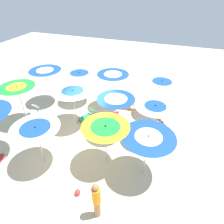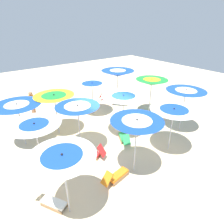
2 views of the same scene
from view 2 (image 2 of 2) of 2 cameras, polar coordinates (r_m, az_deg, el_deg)
The scene contains 21 objects.
ground at distance 10.28m, azimuth -1.29°, elevation -7.93°, with size 37.74×37.74×0.04m, color beige.
beach_umbrella_0 at distance 9.85m, azimuth -26.31°, elevation 1.05°, with size 2.18×2.18×2.25m.
beach_umbrella_1 at distance 7.82m, azimuth -21.97°, elevation -4.47°, with size 2.01×2.01×2.23m.
beach_umbrella_2 at distance 5.71m, azimuth -14.51°, elevation -13.66°, with size 1.93×1.93×2.37m.
beach_umbrella_3 at distance 10.26m, azimuth -16.78°, elevation 3.84°, with size 2.04×2.04×2.28m.
beach_umbrella_4 at distance 8.52m, azimuth -10.17°, elevation 0.70°, with size 1.94×1.94×2.37m.
beach_umbrella_5 at distance 7.14m, azimuth 7.37°, elevation -3.91°, with size 1.99×1.99×2.44m.
beach_umbrella_6 at distance 12.21m, azimuth -5.93°, elevation 7.69°, with size 2.09×2.09×2.16m.
beach_umbrella_7 at distance 9.72m, azimuth 3.43°, elevation 4.03°, with size 2.23×2.23×2.31m.
beach_umbrella_8 at distance 8.88m, azimuth 17.85°, elevation -0.23°, with size 2.11×2.11×2.21m.
beach_umbrella_9 at distance 13.63m, azimuth 1.72°, elevation 11.43°, with size 2.30×2.30×2.58m.
beach_umbrella_10 at distance 12.24m, azimuth 11.72°, elevation 8.68°, with size 1.98×1.98×2.44m.
beach_umbrella_11 at distance 10.79m, azimuth 21.04°, elevation 5.14°, with size 2.06×2.06×2.43m.
lounger_0 at distance 9.95m, azimuth 3.56°, elevation -7.61°, with size 0.88×1.27×0.59m.
lounger_1 at distance 8.95m, azimuth -5.71°, elevation -11.96°, with size 0.90×1.17×0.72m.
lounger_2 at distance 7.37m, azimuth -17.59°, elevation -24.01°, with size 0.89×1.22×0.50m.
lounger_3 at distance 7.85m, azimuth 1.31°, elevation -18.45°, with size 1.32×0.54×0.63m.
lounger_4 at distance 12.72m, azimuth 13.27°, elevation -0.49°, with size 0.41×1.21×0.60m.
lounger_5 at distance 14.61m, azimuth -1.42°, elevation 3.75°, with size 0.65×1.31×0.67m.
beachgoer_0 at distance 12.67m, azimuth -22.57°, elevation 1.90°, with size 0.30×0.30×1.84m.
beach_ball at distance 12.85m, azimuth -16.75°, elevation -1.03°, with size 0.24×0.24×0.24m, color red.
Camera 2 is at (4.98, 6.95, 5.68)m, focal length 30.71 mm.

